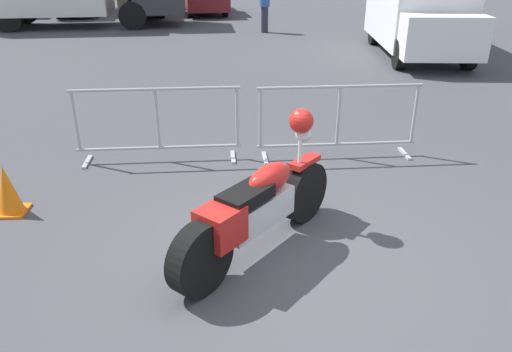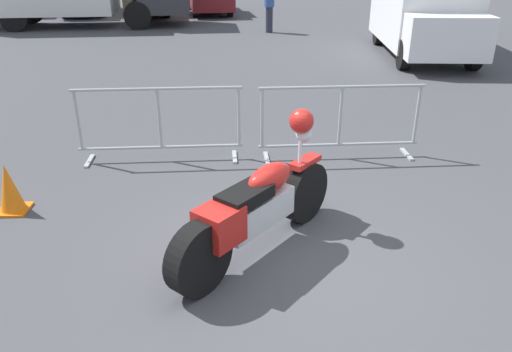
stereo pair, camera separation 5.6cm
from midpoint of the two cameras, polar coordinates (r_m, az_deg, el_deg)
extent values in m
plane|color=#424247|center=(4.97, 4.96, -10.00)|extent=(120.00, 120.00, 0.00)
cylinder|color=black|center=(5.56, 5.78, -1.80)|extent=(0.59, 0.64, 0.68)
cylinder|color=black|center=(4.45, -6.17, -9.38)|extent=(0.59, 0.64, 0.68)
cube|color=silver|center=(4.92, 0.52, -4.12)|extent=(0.78, 0.84, 0.30)
ellipsoid|color=#B21E19|center=(4.91, 1.91, -0.23)|extent=(0.60, 0.63, 0.28)
cube|color=black|center=(4.66, -0.93, -2.28)|extent=(0.59, 0.61, 0.13)
cube|color=#B21E19|center=(4.50, -3.87, -5.64)|extent=(0.51, 0.51, 0.34)
cube|color=#B21E19|center=(5.41, 5.94, 1.63)|extent=(0.39, 0.42, 0.06)
cylinder|color=silver|center=(5.27, 5.38, 2.70)|extent=(0.06, 0.06, 0.48)
sphere|color=silver|center=(5.24, 5.78, 4.75)|extent=(0.17, 0.17, 0.17)
sphere|color=#B21E19|center=(5.15, 5.53, 6.26)|extent=(0.26, 0.26, 0.26)
cylinder|color=#9EA0A5|center=(6.98, -11.06, 9.75)|extent=(2.32, 0.11, 0.04)
cylinder|color=#9EA0A5|center=(7.24, -10.51, 3.27)|extent=(2.32, 0.11, 0.04)
cylinder|color=#9EA0A5|center=(7.31, -19.48, 5.99)|extent=(0.05, 0.05, 0.85)
cylinder|color=#9EA0A5|center=(7.10, -10.78, 6.45)|extent=(0.05, 0.05, 0.85)
cylinder|color=#9EA0A5|center=(7.05, -1.75, 6.77)|extent=(0.05, 0.05, 0.85)
cube|color=#9EA0A5|center=(7.50, -18.30, 1.63)|extent=(0.07, 0.44, 0.03)
cube|color=#9EA0A5|center=(7.27, -2.24, 2.19)|extent=(0.07, 0.44, 0.03)
cylinder|color=#9EA0A5|center=(7.05, 10.09, 10.00)|extent=(2.32, 0.11, 0.04)
cylinder|color=#9EA0A5|center=(7.32, 9.60, 3.58)|extent=(2.32, 0.11, 0.04)
cylinder|color=#9EA0A5|center=(7.00, 0.92, 6.62)|extent=(0.05, 0.05, 0.85)
cylinder|color=#9EA0A5|center=(7.18, 9.84, 6.73)|extent=(0.05, 0.05, 0.85)
cylinder|color=#9EA0A5|center=(7.51, 18.13, 6.69)|extent=(0.05, 0.05, 0.85)
cube|color=#9EA0A5|center=(7.22, 1.44, 2.04)|extent=(0.07, 0.44, 0.03)
cube|color=#9EA0A5|center=(7.69, 17.05, 2.39)|extent=(0.07, 0.44, 0.03)
cylinder|color=black|center=(20.91, -12.71, 18.13)|extent=(0.98, 0.34, 0.96)
cylinder|color=black|center=(19.00, -13.29, 17.41)|extent=(0.98, 0.34, 0.96)
cylinder|color=black|center=(21.76, -24.30, 16.87)|extent=(0.98, 0.34, 0.96)
cylinder|color=black|center=(19.94, -25.88, 16.00)|extent=(0.98, 0.34, 0.96)
cube|color=white|center=(15.08, 18.52, 18.13)|extent=(2.31, 4.24, 2.00)
cube|color=white|center=(12.77, 21.15, 14.52)|extent=(1.96, 1.04, 1.00)
cylinder|color=black|center=(13.51, 23.77, 12.51)|extent=(0.29, 0.74, 0.72)
cylinder|color=black|center=(13.00, 16.69, 13.13)|extent=(0.29, 0.74, 0.72)
cylinder|color=black|center=(16.58, 19.86, 15.15)|extent=(0.29, 0.74, 0.72)
cylinder|color=black|center=(16.16, 13.96, 15.64)|extent=(0.29, 0.74, 0.72)
cylinder|color=black|center=(26.80, -25.38, 17.52)|extent=(0.30, 0.65, 0.63)
cylinder|color=black|center=(26.49, -22.25, 17.98)|extent=(0.30, 0.65, 0.63)
cylinder|color=black|center=(24.22, -26.88, 16.65)|extent=(0.30, 0.65, 0.63)
cylinder|color=black|center=(23.87, -23.45, 17.17)|extent=(0.30, 0.65, 0.63)
cylinder|color=black|center=(25.54, -19.99, 18.12)|extent=(0.30, 0.67, 0.64)
cylinder|color=black|center=(25.34, -16.54, 18.52)|extent=(0.30, 0.67, 0.64)
cylinder|color=black|center=(22.83, -21.02, 17.29)|extent=(0.30, 0.67, 0.64)
cylinder|color=black|center=(22.61, -17.19, 17.74)|extent=(0.30, 0.67, 0.64)
cylinder|color=black|center=(24.87, -13.93, 18.73)|extent=(0.32, 0.70, 0.67)
cylinder|color=black|center=(24.83, -10.19, 19.03)|extent=(0.32, 0.70, 0.67)
cylinder|color=black|center=(22.01, -14.30, 17.92)|extent=(0.32, 0.70, 0.67)
cylinder|color=black|center=(21.96, -10.10, 18.27)|extent=(0.32, 0.70, 0.67)
cylinder|color=black|center=(24.50, -7.31, 19.08)|extent=(0.30, 0.65, 0.63)
cylinder|color=black|center=(24.62, -3.76, 19.25)|extent=(0.30, 0.65, 0.63)
cylinder|color=black|center=(21.81, -6.88, 18.37)|extent=(0.30, 0.65, 0.63)
cylinder|color=black|center=(21.94, -2.91, 18.55)|extent=(0.30, 0.65, 0.63)
cylinder|color=#262838|center=(17.94, 1.61, 17.43)|extent=(0.29, 0.29, 0.85)
cylinder|color=#ADA89E|center=(20.28, 19.93, 15.91)|extent=(3.82, 3.82, 0.14)
cylinder|color=#38662D|center=(20.27, 19.96, 16.13)|extent=(3.52, 3.52, 0.02)
sphere|color=#1E511E|center=(20.67, 22.38, 17.25)|extent=(1.13, 1.13, 1.13)
sphere|color=#1E511E|center=(19.71, 19.54, 16.87)|extent=(0.74, 0.74, 0.74)
sphere|color=#286023|center=(20.18, 20.00, 17.08)|extent=(0.83, 0.83, 0.83)
sphere|color=#1E511E|center=(20.32, 22.40, 17.03)|extent=(1.04, 1.04, 1.04)
cube|color=orange|center=(6.48, -25.70, -3.49)|extent=(0.34, 0.34, 0.03)
cone|color=orange|center=(6.36, -26.19, -1.15)|extent=(0.28, 0.28, 0.56)
camera|label=1|loc=(0.03, -89.69, 0.15)|focal=35.00mm
camera|label=2|loc=(0.03, 90.31, -0.15)|focal=35.00mm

